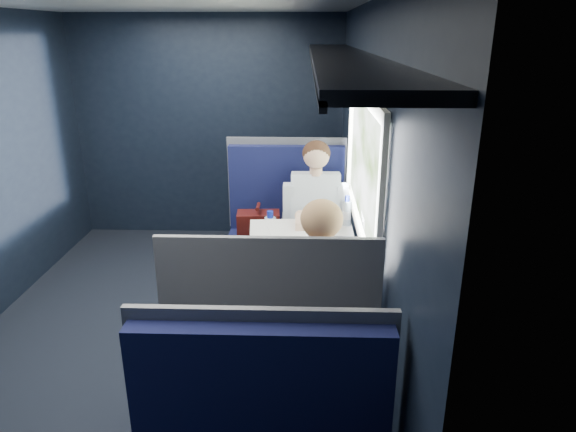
{
  "coord_description": "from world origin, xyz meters",
  "views": [
    {
      "loc": [
        1.01,
        -3.25,
        2.13
      ],
      "look_at": [
        0.9,
        0.0,
        0.95
      ],
      "focal_mm": 32.0,
      "sensor_mm": 36.0,
      "label": 1
    }
  ],
  "objects_px": {
    "seat_bay_near": "(284,239)",
    "seat_row_front": "(289,206)",
    "woman": "(320,297)",
    "seat_bay_far": "(274,361)",
    "table": "(307,255)",
    "laptop": "(355,238)",
    "bottle_small": "(347,212)",
    "man": "(315,214)",
    "cup": "(347,219)"
  },
  "relations": [
    {
      "from": "seat_bay_near",
      "to": "seat_row_front",
      "type": "relative_size",
      "value": 1.09
    },
    {
      "from": "seat_bay_near",
      "to": "woman",
      "type": "xyz_separation_m",
      "value": [
        0.26,
        -1.58,
        0.3
      ]
    },
    {
      "from": "seat_bay_far",
      "to": "woman",
      "type": "distance_m",
      "value": 0.43
    },
    {
      "from": "table",
      "to": "laptop",
      "type": "relative_size",
      "value": 2.78
    },
    {
      "from": "seat_bay_near",
      "to": "bottle_small",
      "type": "relative_size",
      "value": 5.43
    },
    {
      "from": "seat_bay_far",
      "to": "woman",
      "type": "xyz_separation_m",
      "value": [
        0.25,
        0.17,
        0.31
      ]
    },
    {
      "from": "seat_bay_near",
      "to": "man",
      "type": "relative_size",
      "value": 0.95
    },
    {
      "from": "seat_bay_far",
      "to": "table",
      "type": "bearing_deg",
      "value": 78.22
    },
    {
      "from": "seat_row_front",
      "to": "cup",
      "type": "xyz_separation_m",
      "value": [
        0.48,
        -1.4,
        0.37
      ]
    },
    {
      "from": "laptop",
      "to": "man",
      "type": "bearing_deg",
      "value": 108.78
    },
    {
      "from": "cup",
      "to": "woman",
      "type": "bearing_deg",
      "value": -101.77
    },
    {
      "from": "cup",
      "to": "bottle_small",
      "type": "bearing_deg",
      "value": -90.0
    },
    {
      "from": "seat_bay_near",
      "to": "laptop",
      "type": "height_order",
      "value": "seat_bay_near"
    },
    {
      "from": "seat_row_front",
      "to": "man",
      "type": "xyz_separation_m",
      "value": [
        0.25,
        -1.1,
        0.31
      ]
    },
    {
      "from": "man",
      "to": "laptop",
      "type": "bearing_deg",
      "value": -71.22
    },
    {
      "from": "table",
      "to": "bottle_small",
      "type": "height_order",
      "value": "bottle_small"
    },
    {
      "from": "woman",
      "to": "table",
      "type": "bearing_deg",
      "value": 95.45
    },
    {
      "from": "woman",
      "to": "laptop",
      "type": "bearing_deg",
      "value": 69.21
    },
    {
      "from": "table",
      "to": "seat_bay_near",
      "type": "height_order",
      "value": "seat_bay_near"
    },
    {
      "from": "seat_bay_far",
      "to": "bottle_small",
      "type": "xyz_separation_m",
      "value": [
        0.48,
        1.27,
        0.43
      ]
    },
    {
      "from": "seat_bay_far",
      "to": "laptop",
      "type": "bearing_deg",
      "value": 58.88
    },
    {
      "from": "cup",
      "to": "seat_row_front",
      "type": "bearing_deg",
      "value": 108.92
    },
    {
      "from": "seat_bay_near",
      "to": "cup",
      "type": "xyz_separation_m",
      "value": [
        0.49,
        -0.47,
        0.36
      ]
    },
    {
      "from": "man",
      "to": "woman",
      "type": "relative_size",
      "value": 1.0
    },
    {
      "from": "seat_bay_far",
      "to": "laptop",
      "type": "relative_size",
      "value": 3.5
    },
    {
      "from": "seat_bay_far",
      "to": "bottle_small",
      "type": "distance_m",
      "value": 1.42
    },
    {
      "from": "laptop",
      "to": "seat_bay_far",
      "type": "bearing_deg",
      "value": -121.12
    },
    {
      "from": "seat_row_front",
      "to": "woman",
      "type": "height_order",
      "value": "woman"
    },
    {
      "from": "bottle_small",
      "to": "laptop",
      "type": "bearing_deg",
      "value": -87.09
    },
    {
      "from": "seat_bay_far",
      "to": "man",
      "type": "height_order",
      "value": "man"
    },
    {
      "from": "seat_bay_far",
      "to": "bottle_small",
      "type": "height_order",
      "value": "seat_bay_far"
    },
    {
      "from": "seat_bay_far",
      "to": "seat_row_front",
      "type": "height_order",
      "value": "seat_bay_far"
    },
    {
      "from": "seat_row_front",
      "to": "bottle_small",
      "type": "bearing_deg",
      "value": -71.1
    },
    {
      "from": "laptop",
      "to": "cup",
      "type": "bearing_deg",
      "value": 92.9
    },
    {
      "from": "seat_bay_far",
      "to": "cup",
      "type": "xyz_separation_m",
      "value": [
        0.48,
        1.27,
        0.37
      ]
    },
    {
      "from": "table",
      "to": "cup",
      "type": "height_order",
      "value": "cup"
    },
    {
      "from": "seat_row_front",
      "to": "seat_bay_far",
      "type": "bearing_deg",
      "value": -90.0
    },
    {
      "from": "seat_row_front",
      "to": "woman",
      "type": "relative_size",
      "value": 0.88
    },
    {
      "from": "cup",
      "to": "man",
      "type": "bearing_deg",
      "value": 127.25
    },
    {
      "from": "table",
      "to": "bottle_small",
      "type": "relative_size",
      "value": 4.31
    },
    {
      "from": "table",
      "to": "seat_bay_far",
      "type": "relative_size",
      "value": 0.79
    },
    {
      "from": "seat_row_front",
      "to": "man",
      "type": "height_order",
      "value": "man"
    },
    {
      "from": "seat_bay_near",
      "to": "man",
      "type": "bearing_deg",
      "value": -32.93
    },
    {
      "from": "table",
      "to": "woman",
      "type": "relative_size",
      "value": 0.76
    },
    {
      "from": "table",
      "to": "seat_bay_near",
      "type": "bearing_deg",
      "value": 102.6
    },
    {
      "from": "seat_bay_far",
      "to": "seat_row_front",
      "type": "xyz_separation_m",
      "value": [
        0.0,
        2.67,
        -0.0
      ]
    },
    {
      "from": "seat_row_front",
      "to": "laptop",
      "type": "relative_size",
      "value": 3.22
    },
    {
      "from": "laptop",
      "to": "bottle_small",
      "type": "relative_size",
      "value": 1.55
    },
    {
      "from": "table",
      "to": "seat_row_front",
      "type": "height_order",
      "value": "seat_row_front"
    },
    {
      "from": "man",
      "to": "laptop",
      "type": "height_order",
      "value": "man"
    }
  ]
}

